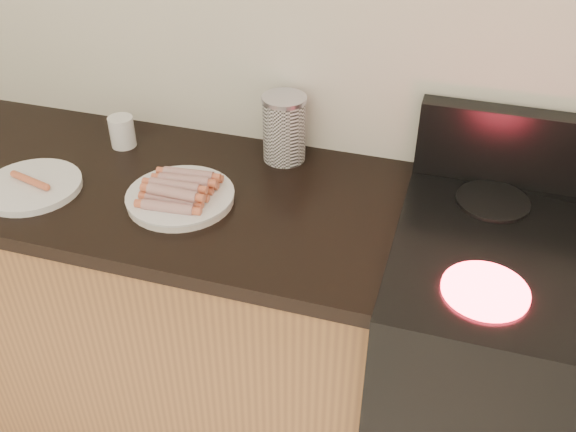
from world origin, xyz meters
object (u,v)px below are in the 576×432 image
(side_plate, at_px, (32,186))
(canister, at_px, (284,128))
(mug, at_px, (122,132))
(stove, at_px, (524,391))
(main_plate, at_px, (181,198))

(side_plate, distance_m, canister, 0.67)
(side_plate, relative_size, canister, 1.37)
(canister, distance_m, mug, 0.47)
(stove, bearing_deg, canister, 161.69)
(side_plate, bearing_deg, stove, 4.35)
(main_plate, distance_m, side_plate, 0.39)
(side_plate, height_order, canister, canister)
(side_plate, xyz_separation_m, mug, (0.11, 0.28, 0.04))
(stove, relative_size, main_plate, 3.41)
(stove, bearing_deg, side_plate, -175.65)
(main_plate, xyz_separation_m, canister, (0.19, 0.28, 0.08))
(stove, height_order, mug, mug)
(canister, relative_size, mug, 2.10)
(main_plate, bearing_deg, canister, 56.32)
(main_plate, distance_m, canister, 0.35)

